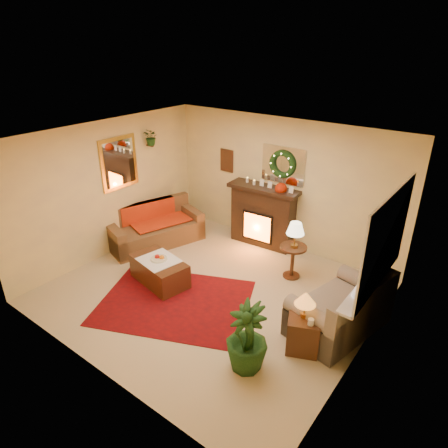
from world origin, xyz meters
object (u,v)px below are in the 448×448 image
Objects in this scene: loveseat at (340,304)px; side_table_round at (292,261)px; fireplace at (263,219)px; end_table_square at (303,333)px; sofa at (155,224)px; coffee_table at (160,272)px.

loveseat is 2.45× the size of side_table_round.
loveseat is at bearing -38.88° from fireplace.
side_table_round is 1.84m from end_table_square.
loveseat is (2.33, -1.62, -0.13)m from fireplace.
sofa reaches higher than side_table_round.
loveseat is at bearing 25.02° from coffee_table.
side_table_round is at bearing 123.00° from end_table_square.
end_table_square is (3.88, -0.98, -0.16)m from sofa.
end_table_square is 2.76m from coffee_table.
sofa reaches higher than coffee_table.
sofa is 2.23m from fireplace.
fireplace is (1.77, 1.35, 0.12)m from sofa.
fireplace reaches higher than coffee_table.
sofa is at bearing 165.89° from end_table_square.
side_table_round is at bearing 52.85° from coffee_table.
coffee_table is (-0.65, -2.35, -0.34)m from fireplace.
loveseat is (4.10, -0.26, -0.01)m from sofa.
loveseat reaches higher than side_table_round.
sofa is at bearing 149.76° from coffee_table.
fireplace is 0.86× the size of loveseat.
coffee_table is at bearing -23.07° from sofa.
loveseat is 2.90× the size of end_table_square.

